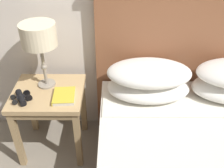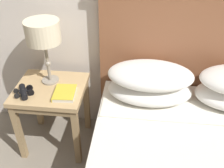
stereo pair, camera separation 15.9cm
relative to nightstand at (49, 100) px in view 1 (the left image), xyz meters
The scene contains 4 objects.
nightstand is the anchor object (origin of this frame).
table_lamp 0.49m from the nightstand, 104.20° to the left, with size 0.24×0.24×0.49m.
book_on_nightstand 0.19m from the nightstand, 30.64° to the right, with size 0.16×0.20×0.03m.
binoculars_pair 0.22m from the nightstand, 146.02° to the right, with size 0.16×0.16×0.05m.
Camera 1 is at (-0.12, -0.87, 1.70)m, focal length 42.00 mm.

